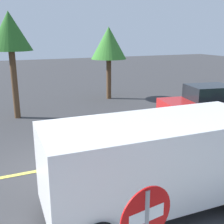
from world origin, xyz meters
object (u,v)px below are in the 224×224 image
tree_left_verge (10,33)px  tree_centre_verge (109,44)px  white_van (155,159)px  car_red_far_lane (206,103)px

tree_left_verge → tree_centre_verge: tree_left_verge is taller
white_van → car_red_far_lane: bearing=40.4°
car_red_far_lane → white_van: bearing=-139.6°
tree_left_verge → white_van: bearing=-76.3°
white_van → tree_left_verge: size_ratio=1.03×
white_van → car_red_far_lane: (6.21, 5.28, -0.43)m
white_van → tree_centre_verge: bearing=72.2°
car_red_far_lane → tree_centre_verge: tree_centre_verge is taller
tree_left_verge → car_red_far_lane: bearing=-25.1°
car_red_far_lane → tree_left_verge: tree_left_verge is taller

